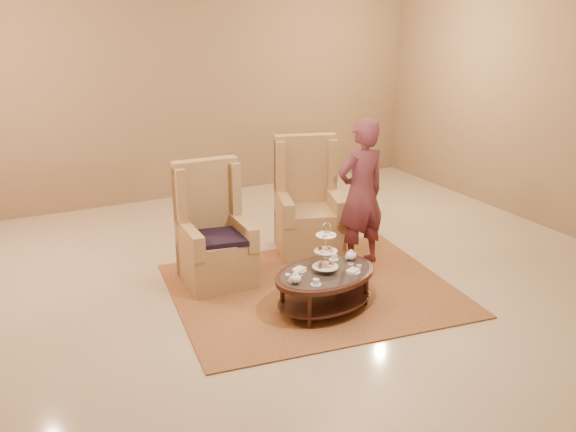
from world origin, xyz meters
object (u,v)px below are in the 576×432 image
tea_table (325,279)px  armchair_right (308,213)px  armchair_left (214,242)px  person (361,194)px

tea_table → armchair_right: 1.68m
armchair_left → armchair_right: bearing=16.8°
armchair_left → armchair_right: size_ratio=0.95×
armchair_left → person: bearing=-9.6°
armchair_right → armchair_left: bearing=-148.2°
armchair_left → armchair_right: armchair_right is taller
tea_table → armchair_right: armchair_right is taller
armchair_left → person: person is taller
tea_table → armchair_right: bearing=54.3°
tea_table → person: 1.37m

